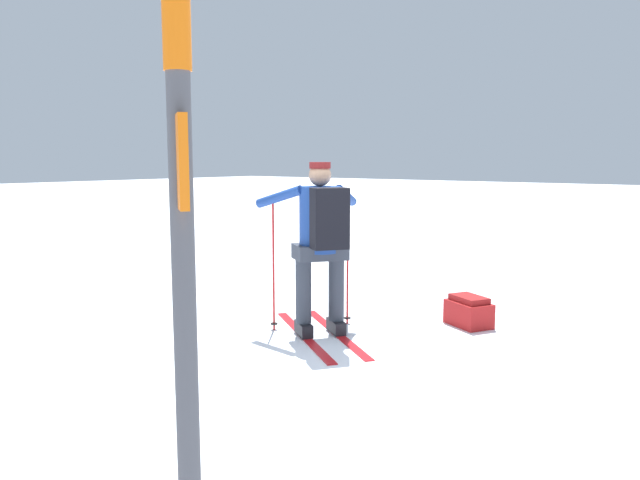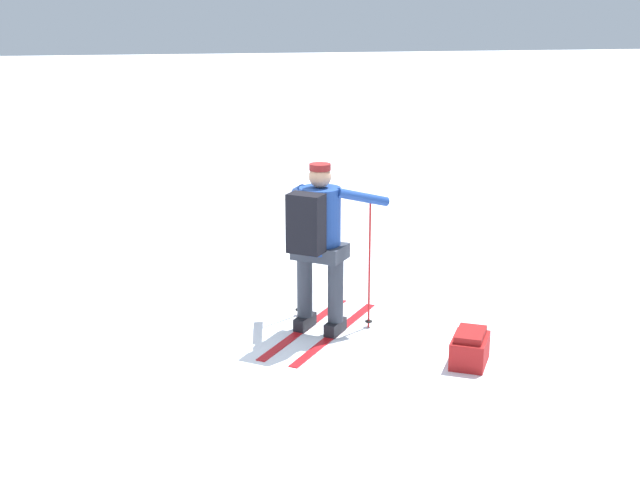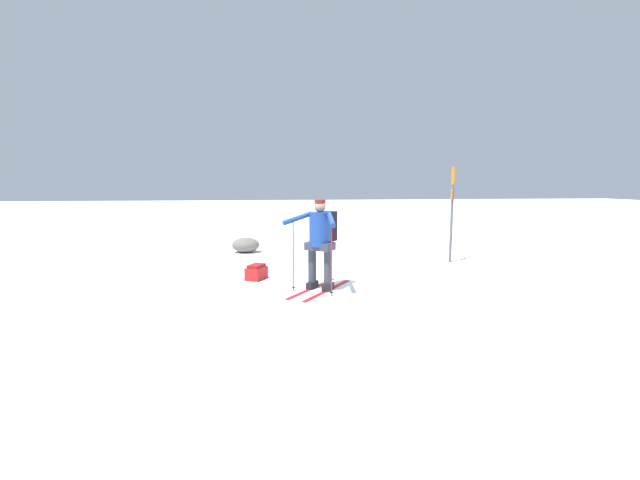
{
  "view_description": "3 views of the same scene",
  "coord_description": "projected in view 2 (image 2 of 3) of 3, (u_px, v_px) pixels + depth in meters",
  "views": [
    {
      "loc": [
        -3.83,
        -2.85,
        1.68
      ],
      "look_at": [
        0.74,
        0.74,
        0.92
      ],
      "focal_mm": 35.0,
      "sensor_mm": 36.0,
      "label": 1
    },
    {
      "loc": [
        -0.55,
        -7.22,
        3.19
      ],
      "look_at": [
        0.74,
        0.74,
        0.92
      ],
      "focal_mm": 50.0,
      "sensor_mm": 36.0,
      "label": 2
    },
    {
      "loc": [
        1.69,
        8.33,
        1.95
      ],
      "look_at": [
        0.74,
        0.74,
        0.92
      ],
      "focal_mm": 24.0,
      "sensor_mm": 36.0,
      "label": 3
    }
  ],
  "objects": [
    {
      "name": "ground_plane",
      "position": [
        250.0,
        367.0,
        7.8
      ],
      "size": [
        80.0,
        80.0,
        0.0
      ],
      "primitive_type": "plane",
      "color": "white"
    },
    {
      "name": "skier",
      "position": [
        318.0,
        236.0,
        8.33
      ],
      "size": [
        1.37,
        1.7,
        1.65
      ],
      "color": "red",
      "rests_on": "ground_plane"
    },
    {
      "name": "dropped_backpack",
      "position": [
        470.0,
        348.0,
        7.83
      ],
      "size": [
        0.47,
        0.54,
        0.31
      ],
      "color": "maroon",
      "rests_on": "ground_plane"
    }
  ]
}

